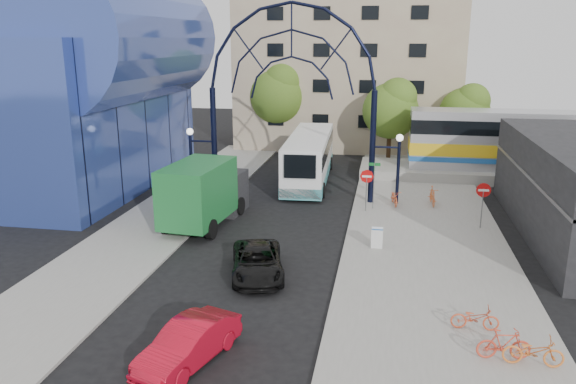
% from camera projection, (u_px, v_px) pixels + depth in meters
% --- Properties ---
extents(ground, '(120.00, 120.00, 0.00)m').
position_uv_depth(ground, '(232.00, 295.00, 22.55)').
color(ground, black).
rests_on(ground, ground).
extents(sidewalk_east, '(8.00, 56.00, 0.12)m').
position_uv_depth(sidewalk_east, '(430.00, 268.00, 24.97)').
color(sidewalk_east, gray).
rests_on(sidewalk_east, ground).
extents(plaza_west, '(5.00, 50.00, 0.12)m').
position_uv_depth(plaza_west, '(143.00, 234.00, 29.34)').
color(plaza_west, gray).
rests_on(plaza_west, ground).
extents(gateway_arch, '(13.64, 0.44, 12.10)m').
position_uv_depth(gateway_arch, '(292.00, 63.00, 33.58)').
color(gateway_arch, black).
rests_on(gateway_arch, ground).
extents(stop_sign, '(0.80, 0.07, 2.50)m').
position_uv_depth(stop_sign, '(367.00, 180.00, 32.60)').
color(stop_sign, slate).
rests_on(stop_sign, sidewalk_east).
extents(do_not_enter_sign, '(0.76, 0.07, 2.48)m').
position_uv_depth(do_not_enter_sign, '(483.00, 195.00, 29.64)').
color(do_not_enter_sign, slate).
rests_on(do_not_enter_sign, sidewalk_east).
extents(street_name_sign, '(0.70, 0.70, 2.80)m').
position_uv_depth(street_name_sign, '(374.00, 176.00, 33.06)').
color(street_name_sign, slate).
rests_on(street_name_sign, sidewalk_east).
extents(sandwich_board, '(0.55, 0.61, 0.99)m').
position_uv_depth(sandwich_board, '(377.00, 236.00, 27.07)').
color(sandwich_board, white).
rests_on(sandwich_board, sidewalk_east).
extents(transit_hall, '(16.50, 18.00, 14.50)m').
position_uv_depth(transit_hall, '(70.00, 89.00, 37.63)').
color(transit_hall, '#314595').
rests_on(transit_hall, ground).
extents(apartment_block, '(20.00, 12.10, 14.00)m').
position_uv_depth(apartment_block, '(350.00, 70.00, 53.56)').
color(apartment_block, tan).
rests_on(apartment_block, ground).
extents(tree_north_a, '(4.48, 4.48, 7.00)m').
position_uv_depth(tree_north_a, '(392.00, 108.00, 44.90)').
color(tree_north_a, '#382314').
rests_on(tree_north_a, ground).
extents(tree_north_b, '(5.12, 5.12, 8.00)m').
position_uv_depth(tree_north_b, '(279.00, 93.00, 50.23)').
color(tree_north_b, '#382314').
rests_on(tree_north_b, ground).
extents(tree_north_c, '(4.16, 4.16, 6.50)m').
position_uv_depth(tree_north_c, '(466.00, 110.00, 45.86)').
color(tree_north_c, '#382314').
rests_on(tree_north_c, ground).
extents(city_bus, '(3.30, 12.25, 3.33)m').
position_uv_depth(city_bus, '(309.00, 157.00, 40.24)').
color(city_bus, white).
rests_on(city_bus, ground).
extents(green_truck, '(3.25, 7.32, 3.59)m').
position_uv_depth(green_truck, '(205.00, 192.00, 30.76)').
color(green_truck, black).
rests_on(green_truck, ground).
extents(black_suv, '(3.22, 5.02, 1.29)m').
position_uv_depth(black_suv, '(257.00, 262.00, 24.18)').
color(black_suv, black).
rests_on(black_suv, ground).
extents(red_sedan, '(2.61, 4.30, 1.34)m').
position_uv_depth(red_sedan, '(188.00, 344.00, 17.65)').
color(red_sedan, '#B90B20').
rests_on(red_sedan, ground).
extents(bike_near_a, '(0.89, 1.83, 0.92)m').
position_uv_depth(bike_near_a, '(395.00, 197.00, 34.23)').
color(bike_near_a, '#DA572B').
rests_on(bike_near_a, sidewalk_east).
extents(bike_near_b, '(0.67, 1.89, 1.11)m').
position_uv_depth(bike_near_b, '(432.00, 196.00, 34.17)').
color(bike_near_b, orange).
rests_on(bike_near_b, sidewalk_east).
extents(bike_far_a, '(1.65, 0.59, 0.86)m').
position_uv_depth(bike_far_a, '(475.00, 318.00, 19.51)').
color(bike_far_a, '#D14C29').
rests_on(bike_far_a, sidewalk_east).
extents(bike_far_b, '(1.76, 0.70, 1.03)m').
position_uv_depth(bike_far_b, '(504.00, 344.00, 17.68)').
color(bike_far_b, '#CE4029').
rests_on(bike_far_b, sidewalk_east).
extents(bike_far_c, '(1.84, 0.67, 0.96)m').
position_uv_depth(bike_far_c, '(533.00, 351.00, 17.33)').
color(bike_far_c, orange).
rests_on(bike_far_c, sidewalk_east).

